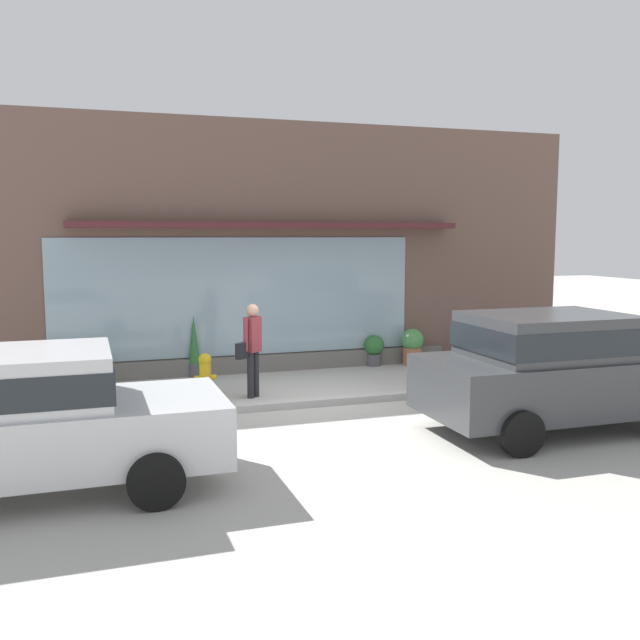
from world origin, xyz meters
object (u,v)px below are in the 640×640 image
at_px(potted_plant_window_left, 194,347).
at_px(potted_plant_window_center, 374,349).
at_px(potted_plant_corner_tall, 412,345).
at_px(parked_car_dark_gray, 554,366).
at_px(potted_plant_window_right, 470,348).
at_px(fire_hydrant, 205,376).
at_px(parked_car_silver, 5,416).
at_px(pedestrian_with_handbag, 252,344).
at_px(potted_plant_by_entrance, 92,367).

height_order(potted_plant_window_left, potted_plant_window_center, potted_plant_window_left).
bearing_deg(potted_plant_window_left, potted_plant_corner_tall, -2.84).
height_order(parked_car_dark_gray, potted_plant_window_left, parked_car_dark_gray).
relative_size(potted_plant_window_right, potted_plant_corner_tall, 0.75).
height_order(fire_hydrant, potted_plant_window_left, potted_plant_window_left).
xyz_separation_m(parked_car_silver, potted_plant_window_right, (9.09, 5.66, -0.59)).
height_order(pedestrian_with_handbag, potted_plant_window_center, pedestrian_with_handbag).
bearing_deg(potted_plant_corner_tall, fire_hydrant, -159.88).
relative_size(parked_car_dark_gray, potted_plant_window_right, 6.61).
relative_size(pedestrian_with_handbag, parked_car_dark_gray, 0.41).
relative_size(parked_car_dark_gray, potted_plant_corner_tall, 4.99).
distance_m(parked_car_silver, potted_plant_window_left, 6.65).
xyz_separation_m(pedestrian_with_handbag, potted_plant_window_left, (-0.71, 2.19, -0.36)).
relative_size(potted_plant_corner_tall, potted_plant_window_left, 0.65).
distance_m(fire_hydrant, potted_plant_window_center, 4.50).
distance_m(potted_plant_window_right, potted_plant_window_center, 2.26).
height_order(potted_plant_window_right, potted_plant_window_left, potted_plant_window_left).
relative_size(potted_plant_corner_tall, potted_plant_window_center, 1.19).
height_order(fire_hydrant, potted_plant_by_entrance, fire_hydrant).
bearing_deg(fire_hydrant, potted_plant_window_right, 15.20).
height_order(parked_car_dark_gray, potted_plant_corner_tall, parked_car_dark_gray).
bearing_deg(pedestrian_with_handbag, potted_plant_window_right, 161.32).
bearing_deg(pedestrian_with_handbag, potted_plant_window_center, 176.15).
bearing_deg(fire_hydrant, parked_car_dark_gray, -38.17).
height_order(fire_hydrant, potted_plant_window_right, fire_hydrant).
xyz_separation_m(fire_hydrant, potted_plant_window_left, (0.10, 2.02, 0.20)).
xyz_separation_m(fire_hydrant, parked_car_silver, (-2.81, -3.96, 0.51)).
bearing_deg(potted_plant_by_entrance, parked_car_dark_gray, -39.90).
bearing_deg(parked_car_dark_gray, potted_plant_window_left, 128.80).
bearing_deg(potted_plant_window_center, parked_car_dark_gray, -84.53).
xyz_separation_m(fire_hydrant, potted_plant_window_center, (4.03, 1.99, -0.02)).
relative_size(fire_hydrant, potted_plant_corner_tall, 1.00).
height_order(parked_car_silver, potted_plant_window_right, parked_car_silver).
bearing_deg(potted_plant_window_center, potted_plant_corner_tall, -13.90).
bearing_deg(potted_plant_window_center, fire_hydrant, -153.77).
bearing_deg(potted_plant_window_left, potted_plant_window_right, -2.89).
bearing_deg(pedestrian_with_handbag, parked_car_silver, 8.71).
height_order(pedestrian_with_handbag, parked_car_dark_gray, parked_car_dark_gray).
bearing_deg(pedestrian_with_handbag, fire_hydrant, -49.69).
xyz_separation_m(potted_plant_window_right, potted_plant_window_center, (-2.24, 0.28, 0.06)).
bearing_deg(potted_plant_window_left, fire_hydrant, -92.74).
bearing_deg(potted_plant_corner_tall, pedestrian_with_handbag, -154.30).
distance_m(fire_hydrant, potted_plant_by_entrance, 2.62).
bearing_deg(parked_car_silver, potted_plant_corner_tall, 36.47).
relative_size(potted_plant_window_right, potted_plant_window_center, 0.90).
height_order(parked_car_dark_gray, potted_plant_by_entrance, parked_car_dark_gray).
xyz_separation_m(pedestrian_with_handbag, potted_plant_window_right, (5.47, 1.88, -0.65)).
relative_size(fire_hydrant, potted_plant_window_center, 1.20).
height_order(parked_car_silver, potted_plant_corner_tall, parked_car_silver).
height_order(pedestrian_with_handbag, potted_plant_window_right, pedestrian_with_handbag).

